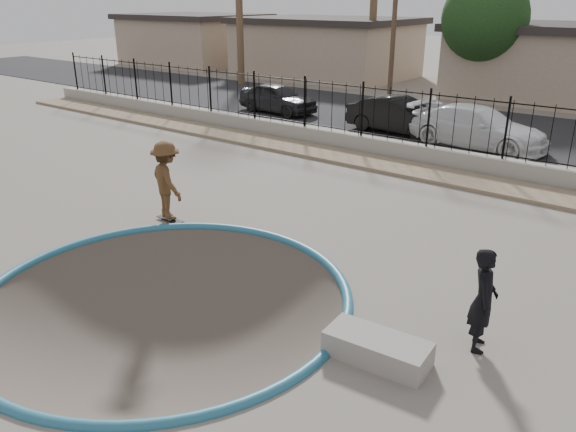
% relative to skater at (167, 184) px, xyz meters
% --- Properties ---
extents(ground, '(120.00, 120.00, 2.20)m').
position_rel_skater_xyz_m(ground, '(2.80, 10.40, -2.07)').
color(ground, '#70665D').
rests_on(ground, ground).
extents(bowl_pit, '(6.84, 6.84, 1.80)m').
position_rel_skater_xyz_m(bowl_pit, '(2.80, -2.60, -0.97)').
color(bowl_pit, '#493E38').
rests_on(bowl_pit, ground).
extents(coping_ring, '(7.04, 7.04, 0.20)m').
position_rel_skater_xyz_m(coping_ring, '(2.80, -2.60, -0.97)').
color(coping_ring, '#276680').
rests_on(coping_ring, ground).
extents(rock_strip, '(42.00, 1.60, 0.11)m').
position_rel_skater_xyz_m(rock_strip, '(2.80, 7.60, -0.91)').
color(rock_strip, '#987F64').
rests_on(rock_strip, ground).
extents(retaining_wall, '(42.00, 0.45, 0.60)m').
position_rel_skater_xyz_m(retaining_wall, '(2.80, 8.70, -0.67)').
color(retaining_wall, gray).
rests_on(retaining_wall, ground).
extents(fence, '(40.00, 0.04, 1.80)m').
position_rel_skater_xyz_m(fence, '(2.80, 8.70, 0.53)').
color(fence, black).
rests_on(fence, retaining_wall).
extents(street, '(90.00, 8.00, 0.04)m').
position_rel_skater_xyz_m(street, '(2.80, 15.40, -0.95)').
color(street, black).
rests_on(street, ground).
extents(house_west_far, '(10.60, 8.60, 3.90)m').
position_rel_skater_xyz_m(house_west_far, '(-25.20, 24.90, 1.00)').
color(house_west_far, tan).
rests_on(house_west_far, ground).
extents(house_west, '(11.60, 8.60, 3.90)m').
position_rel_skater_xyz_m(house_west, '(-12.20, 24.90, 1.00)').
color(house_west, tan).
rests_on(house_west, ground).
extents(house_center, '(10.60, 8.60, 3.90)m').
position_rel_skater_xyz_m(house_center, '(2.80, 24.90, 1.00)').
color(house_center, tan).
rests_on(house_center, ground).
extents(utility_pole_left, '(1.70, 0.24, 9.00)m').
position_rel_skater_xyz_m(utility_pole_left, '(-3.20, 17.40, 3.73)').
color(utility_pole_left, '#473323').
rests_on(utility_pole_left, ground).
extents(street_tree_left, '(4.32, 4.32, 6.36)m').
position_rel_skater_xyz_m(street_tree_left, '(-0.20, 21.40, 3.22)').
color(street_tree_left, '#473323').
rests_on(street_tree_left, ground).
extents(skater, '(1.42, 1.08, 1.94)m').
position_rel_skater_xyz_m(skater, '(0.00, 0.00, 0.00)').
color(skater, brown).
rests_on(skater, ground).
extents(skateboard, '(0.82, 0.22, 0.07)m').
position_rel_skater_xyz_m(skateboard, '(0.00, 0.00, -0.91)').
color(skateboard, black).
rests_on(skateboard, ground).
extents(videographer, '(0.60, 0.73, 1.71)m').
position_rel_skater_xyz_m(videographer, '(8.01, -0.61, -0.11)').
color(videographer, black).
rests_on(videographer, ground).
extents(concrete_ledge, '(1.65, 0.82, 0.40)m').
position_rel_skater_xyz_m(concrete_ledge, '(6.90, -1.90, -0.77)').
color(concrete_ledge, gray).
rests_on(concrete_ledge, ground).
extents(car_a, '(4.18, 1.96, 1.38)m').
position_rel_skater_xyz_m(car_a, '(-6.52, 12.48, -0.24)').
color(car_a, black).
rests_on(car_a, street).
extents(car_b, '(4.47, 1.87, 1.44)m').
position_rel_skater_xyz_m(car_b, '(0.08, 12.08, -0.22)').
color(car_b, black).
rests_on(car_b, street).
extents(car_c, '(5.26, 2.57, 1.47)m').
position_rel_skater_xyz_m(car_c, '(3.39, 11.80, -0.20)').
color(car_c, white).
rests_on(car_c, street).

